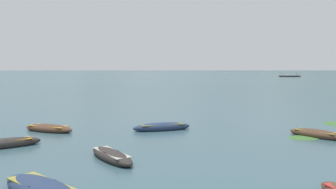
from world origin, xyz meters
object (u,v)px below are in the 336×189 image
Objects in this scene: rowboat_5 at (5,144)px; ferry_1 at (290,76)px; rowboat_0 at (111,156)px; rowboat_1 at (162,127)px; rowboat_7 at (49,128)px; rowboat_3 at (316,134)px.

rowboat_5 is 193.98m from ferry_1.
rowboat_1 reaches higher than rowboat_0.
rowboat_5 is at bearing -116.51° from ferry_1.
rowboat_1 is 8.02m from rowboat_7.
rowboat_1 reaches higher than rowboat_3.
rowboat_3 reaches higher than rowboat_0.
rowboat_1 is 1.14× the size of rowboat_5.
rowboat_7 is at bearing -179.80° from rowboat_1.
ferry_1 reaches higher than rowboat_5.
rowboat_3 is 18.18m from rowboat_7.
rowboat_0 is 1.10× the size of rowboat_3.
rowboat_0 is 194.14m from ferry_1.
rowboat_1 is 1.07× the size of rowboat_7.
rowboat_7 reaches higher than rowboat_0.
rowboat_5 reaches higher than rowboat_3.
rowboat_1 is at bearing 0.20° from rowboat_7.
rowboat_7 is (1.04, 5.15, -0.00)m from rowboat_5.
rowboat_0 is 7.01m from rowboat_5.
rowboat_0 is at bearing -57.89° from rowboat_7.
ferry_1 is at bearing 63.07° from rowboat_7.
rowboat_0 is 1.03× the size of rowboat_5.
rowboat_7 is at bearing 78.54° from rowboat_5.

